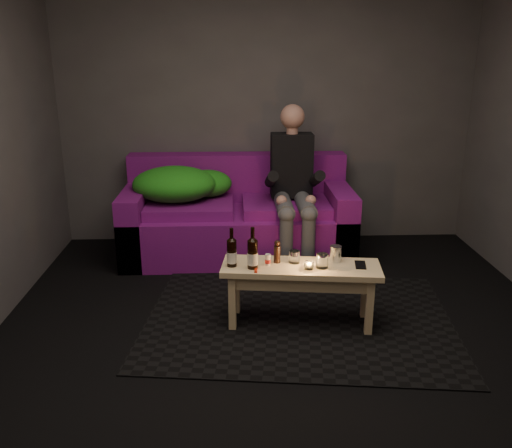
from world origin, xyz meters
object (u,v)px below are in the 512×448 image
Objects in this scene: beer_bottle_a at (232,252)px; person at (293,183)px; sofa at (238,220)px; coffee_table at (301,276)px; beer_bottle_b at (253,253)px; steel_cup at (336,254)px.

person is at bearing 66.28° from beer_bottle_a.
sofa is 1.86× the size of coffee_table.
beer_bottle_b is at bearing -107.56° from person.
beer_bottle_b is at bearing -86.62° from sofa.
beer_bottle_b reaches higher than steel_cup.
sofa is 18.64× the size of steel_cup.
person is 1.31m from coffee_table.
beer_bottle_a is 0.73m from steel_cup.
sofa is at bearing 116.18° from steel_cup.
coffee_table is (0.42, -1.43, 0.04)m from sofa.
sofa is at bearing 93.38° from beer_bottle_b.
steel_cup is (0.73, 0.06, -0.05)m from beer_bottle_a.
person is 1.37m from beer_bottle_b.
person is at bearing 98.30° from steel_cup.
person is 1.23m from steel_cup.
steel_cup is at bearing -63.82° from sofa.
beer_bottle_b is (0.09, -1.47, 0.23)m from sofa.
coffee_table is at bearing -93.37° from person.
sofa is 1.50m from coffee_table.
beer_bottle_a is (-0.48, 0.01, 0.18)m from coffee_table.
steel_cup reaches higher than coffee_table.
person is 5.09× the size of beer_bottle_a.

